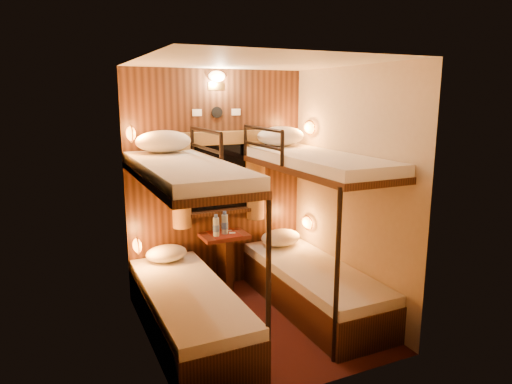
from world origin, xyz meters
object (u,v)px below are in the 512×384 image
bunk_left (187,277)px  bottle_left (216,227)px  bunk_right (313,256)px  table (225,255)px  bottle_right (225,224)px

bunk_left → bottle_left: size_ratio=7.85×
bottle_left → bunk_left: bearing=-126.2°
bunk_right → bottle_left: bunk_right is taller
table → bottle_left: bottle_left is taller
table → bottle_left: 0.36m
bunk_left → bottle_left: bunk_left is taller
bunk_right → table: bunk_right is taller
bunk_left → bottle_right: (0.65, 0.78, 0.20)m
bottle_left → bunk_right: bearing=-44.3°
table → bottle_right: bottle_right is taller
bottle_right → bunk_left: bearing=-130.1°
bunk_left → bunk_right: bearing=0.0°
bunk_right → bottle_right: bearing=129.5°
bunk_left → table: size_ratio=2.90×
bunk_right → bottle_left: 1.07m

